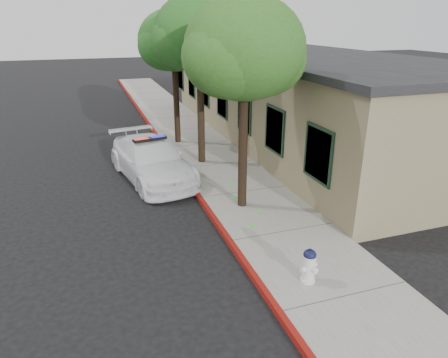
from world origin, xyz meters
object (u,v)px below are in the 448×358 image
street_tree_near (245,53)px  clapboard_building (296,96)px  fire_hydrant (309,265)px  police_car (151,160)px  street_tree_mid (200,37)px  street_tree_far (175,43)px

street_tree_near → clapboard_building: bearing=51.7°
fire_hydrant → street_tree_near: 6.01m
police_car → fire_hydrant: 8.19m
clapboard_building → police_car: bearing=-156.5°
fire_hydrant → street_tree_near: bearing=73.3°
clapboard_building → street_tree_mid: bearing=-156.3°
fire_hydrant → street_tree_mid: size_ratio=0.13×
fire_hydrant → street_tree_far: 12.66m
police_car → street_tree_near: (2.28, -3.62, 4.05)m
clapboard_building → street_tree_mid: size_ratio=3.20×
police_car → fire_hydrant: (2.23, -7.87, -0.19)m
street_tree_near → street_tree_mid: 4.57m
street_tree_mid → street_tree_near: bearing=-89.6°
street_tree_near → street_tree_far: 7.72m
police_car → street_tree_far: size_ratio=0.91×
street_tree_mid → street_tree_far: bearing=95.2°
fire_hydrant → street_tree_far: street_tree_far is taller
police_car → street_tree_near: street_tree_near is taller
street_tree_mid → street_tree_far: street_tree_mid is taller
fire_hydrant → street_tree_far: bearing=75.3°
police_car → street_tree_far: bearing=53.9°
clapboard_building → street_tree_near: (-5.52, -7.01, 2.68)m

